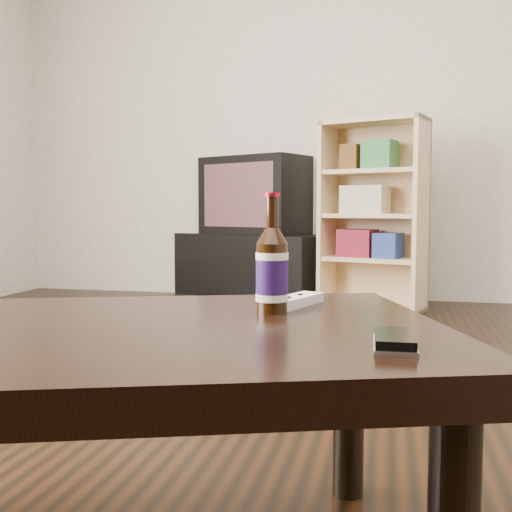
% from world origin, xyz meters
% --- Properties ---
extents(wall_back, '(5.00, 0.02, 2.70)m').
position_xyz_m(wall_back, '(0.00, 3.01, 1.35)').
color(wall_back, '#B6AFA1').
rests_on(wall_back, ground).
extents(tv_stand, '(1.24, 0.96, 0.44)m').
position_xyz_m(tv_stand, '(-0.74, 3.00, 0.22)').
color(tv_stand, black).
rests_on(tv_stand, floor).
extents(tv, '(0.84, 0.71, 0.54)m').
position_xyz_m(tv, '(-0.75, 3.00, 0.71)').
color(tv, black).
rests_on(tv, tv_stand).
extents(bookshelf, '(0.68, 0.47, 1.16)m').
position_xyz_m(bookshelf, '(0.07, 2.59, 0.60)').
color(bookshelf, tan).
rests_on(bookshelf, floor).
extents(coffee_table, '(1.30, 1.01, 0.43)m').
position_xyz_m(coffee_table, '(-0.28, -0.29, 0.37)').
color(coffee_table, black).
rests_on(coffee_table, floor).
extents(beer_bottle, '(0.08, 0.08, 0.22)m').
position_xyz_m(beer_bottle, '(-0.03, -0.09, 0.51)').
color(beer_bottle, black).
rests_on(beer_bottle, coffee_table).
extents(phone, '(0.06, 0.11, 0.02)m').
position_xyz_m(phone, '(0.19, -0.33, 0.44)').
color(phone, '#B4B4B6').
rests_on(phone, coffee_table).
extents(remote, '(0.11, 0.18, 0.02)m').
position_xyz_m(remote, '(0.00, -0.02, 0.44)').
color(remote, '#BBBBBD').
rests_on(remote, coffee_table).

